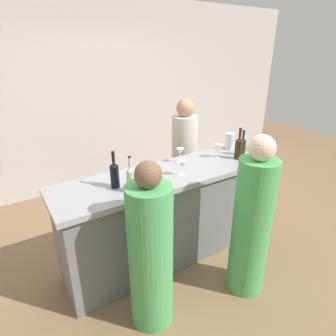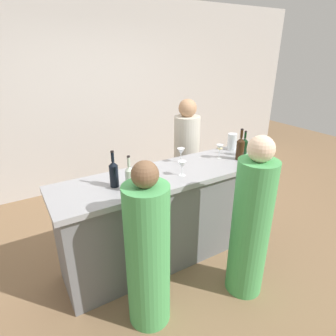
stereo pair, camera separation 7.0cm
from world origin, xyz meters
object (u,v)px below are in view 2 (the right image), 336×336
Objects in this scene: wine_bottle_center_amber_brown at (240,148)px; person_server_behind at (186,162)px; person_center_guest at (148,254)px; wine_glass_near_center at (220,148)px; water_pitcher at (232,142)px; person_left_guest at (251,225)px; wine_glass_near_left at (182,165)px; wine_bottle_second_right_dark_green at (244,146)px; wine_bottle_leftmost_near_black at (114,173)px; wine_bottle_second_left_clear_pale at (130,178)px; wine_glass_near_right at (181,152)px.

wine_bottle_center_amber_brown is 0.22× the size of person_server_behind.
person_server_behind is (-0.15, 0.78, -0.39)m from wine_bottle_center_amber_brown.
person_server_behind reaches higher than person_center_guest.
person_center_guest is at bearing -152.32° from wine_glass_near_center.
wine_glass_near_center is 0.35m from water_pitcher.
person_left_guest is at bearing -125.08° from wine_bottle_center_amber_brown.
wine_glass_near_left is 0.93× the size of wine_glass_near_center.
person_server_behind reaches higher than wine_glass_near_center.
person_left_guest is (-0.59, -0.73, -0.40)m from wine_bottle_second_right_dark_green.
person_center_guest reaches higher than wine_bottle_center_amber_brown.
wine_bottle_center_amber_brown is 1.76× the size of water_pitcher.
wine_glass_near_left is 0.96m from water_pitcher.
wine_bottle_leftmost_near_black reaches higher than wine_glass_near_center.
wine_bottle_second_right_dark_green is 0.85m from person_server_behind.
person_center_guest reaches higher than wine_bottle_second_left_clear_pale.
wine_glass_near_right is at bearing 30.28° from person_left_guest.
person_left_guest reaches higher than water_pitcher.
wine_bottle_leftmost_near_black is at bearing 176.92° from wine_bottle_center_amber_brown.
wine_bottle_center_amber_brown is 0.32m from water_pitcher.
wine_glass_near_right reaches higher than wine_glass_near_left.
wine_bottle_second_right_dark_green is at bearing -96.80° from water_pitcher.
person_center_guest is (-0.61, -0.46, -0.44)m from wine_glass_near_left.
person_server_behind reaches higher than wine_bottle_leftmost_near_black.
wine_bottle_center_amber_brown is at bearing -89.23° from person_center_guest.
wine_bottle_second_right_dark_green is at bearing -16.20° from person_left_guest.
person_left_guest reaches higher than wine_glass_near_left.
wine_bottle_second_right_dark_green is (1.43, 0.14, -0.01)m from wine_bottle_second_left_clear_pale.
person_server_behind reaches higher than wine_bottle_center_amber_brown.
wine_glass_near_center is 0.75m from person_server_behind.
wine_glass_near_left is at bearing -173.62° from wine_bottle_second_right_dark_green.
wine_glass_near_center is at bearing 13.26° from person_server_behind.
person_server_behind reaches higher than water_pitcher.
person_left_guest reaches higher than wine_glass_near_right.
wine_bottle_leftmost_near_black is 0.82m from wine_glass_near_right.
person_server_behind reaches higher than wine_bottle_second_right_dark_green.
person_server_behind is at bearing 110.77° from wine_bottle_second_right_dark_green.
person_left_guest is (0.92, -0.74, -0.41)m from wine_bottle_leftmost_near_black.
wine_bottle_second_left_clear_pale is 0.62m from person_center_guest.
person_server_behind is at bearing 29.82° from wine_bottle_leftmost_near_black.
wine_bottle_leftmost_near_black is 0.96× the size of wine_bottle_center_amber_brown.
wine_bottle_leftmost_near_black is 1.39m from wine_bottle_center_amber_brown.
person_left_guest is at bearing -65.20° from wine_glass_near_left.
person_left_guest is at bearing -129.08° from wine_bottle_second_right_dark_green.
person_center_guest is (-1.49, -0.56, -0.44)m from wine_bottle_second_right_dark_green.
wine_bottle_second_right_dark_green is 0.74m from wine_glass_near_right.
wine_bottle_second_left_clear_pale is 2.01× the size of wine_glass_near_center.
wine_bottle_center_amber_brown is 0.64m from wine_glass_near_right.
person_server_behind is (1.24, 0.71, -0.39)m from wine_bottle_leftmost_near_black.
wine_glass_near_right is at bearing -24.99° from person_server_behind.
person_center_guest is 1.77m from person_server_behind.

